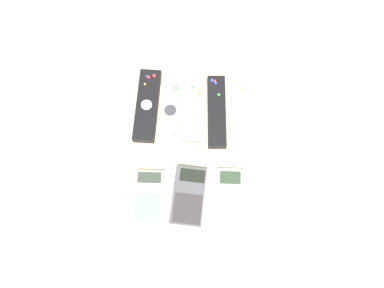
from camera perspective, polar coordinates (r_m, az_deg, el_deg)
ground_plane at (r=0.95m, az=-0.14°, el=-2.29°), size 3.00×3.00×0.00m
remote_0 at (r=0.99m, az=-6.84°, el=5.85°), size 0.06×0.20×0.03m
remote_1 at (r=0.98m, az=-3.19°, el=5.54°), size 0.05×0.18×0.03m
remote_2 at (r=0.98m, az=0.24°, el=5.60°), size 0.05×0.19×0.02m
remote_3 at (r=0.98m, az=3.76°, el=4.96°), size 0.06×0.20×0.02m
remote_4 at (r=0.99m, az=7.62°, el=4.86°), size 0.06×0.22×0.02m
calculator_0 at (r=0.92m, az=-6.64°, el=-7.71°), size 0.08×0.12×0.02m
calculator_1 at (r=0.92m, az=-0.29°, el=-7.88°), size 0.08×0.15×0.02m
calculator_2 at (r=0.92m, az=5.81°, el=-8.20°), size 0.07×0.15×0.02m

